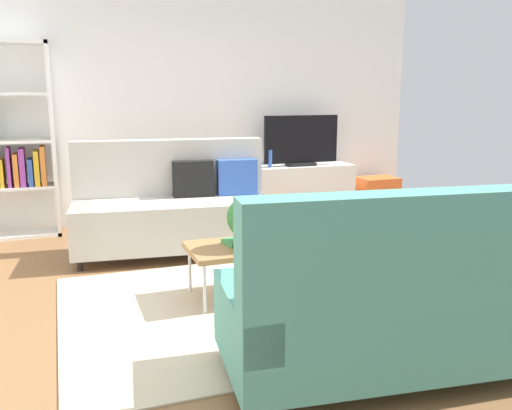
% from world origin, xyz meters
% --- Properties ---
extents(ground_plane, '(7.68, 7.68, 0.00)m').
position_xyz_m(ground_plane, '(0.00, 0.00, 0.00)').
color(ground_plane, brown).
extents(wall_far, '(6.40, 0.12, 2.90)m').
position_xyz_m(wall_far, '(0.00, 2.80, 1.45)').
color(wall_far, white).
rests_on(wall_far, ground_plane).
extents(area_rug, '(2.90, 2.20, 0.01)m').
position_xyz_m(area_rug, '(-0.02, -0.31, 0.01)').
color(area_rug, beige).
rests_on(area_rug, ground_plane).
extents(couch_beige, '(1.98, 1.04, 1.10)m').
position_xyz_m(couch_beige, '(-0.34, 1.31, 0.45)').
color(couch_beige, '#B2ADA3').
rests_on(couch_beige, ground_plane).
extents(couch_green, '(1.98, 1.05, 1.10)m').
position_xyz_m(couch_green, '(0.31, -1.53, 0.45)').
color(couch_green, teal).
rests_on(couch_green, ground_plane).
extents(coffee_table, '(1.10, 0.56, 0.42)m').
position_xyz_m(coffee_table, '(0.03, -0.11, 0.39)').
color(coffee_table, '#9E7042').
rests_on(coffee_table, ground_plane).
extents(tv_console, '(1.40, 0.44, 0.64)m').
position_xyz_m(tv_console, '(1.54, 2.46, 0.32)').
color(tv_console, silver).
rests_on(tv_console, ground_plane).
extents(tv, '(1.00, 0.20, 0.64)m').
position_xyz_m(tv, '(1.54, 2.44, 0.95)').
color(tv, black).
rests_on(tv, tv_console).
extents(storage_trunk, '(0.52, 0.40, 0.44)m').
position_xyz_m(storage_trunk, '(2.64, 2.36, 0.22)').
color(storage_trunk, orange).
rests_on(storage_trunk, ground_plane).
extents(potted_plant, '(0.32, 0.32, 0.39)m').
position_xyz_m(potted_plant, '(-0.08, -0.18, 0.64)').
color(potted_plant, brown).
rests_on(potted_plant, coffee_table).
extents(table_book_0, '(0.27, 0.22, 0.04)m').
position_xyz_m(table_book_0, '(-0.11, -0.06, 0.44)').
color(table_book_0, '#3F8C4C').
rests_on(table_book_0, coffee_table).
extents(vase_0, '(0.09, 0.09, 0.14)m').
position_xyz_m(vase_0, '(0.96, 2.51, 0.71)').
color(vase_0, '#B24C4C').
rests_on(vase_0, tv_console).
extents(bottle_0, '(0.05, 0.05, 0.22)m').
position_xyz_m(bottle_0, '(1.11, 2.42, 0.75)').
color(bottle_0, '#3359B2').
rests_on(bottle_0, tv_console).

